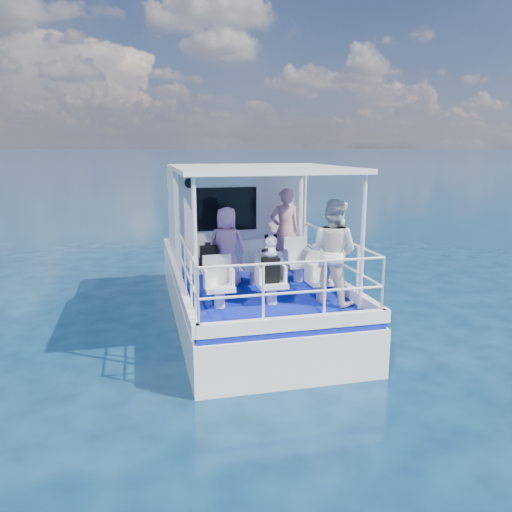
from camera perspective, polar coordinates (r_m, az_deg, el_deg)
The scene contains 20 objects.
ground at distance 9.88m, azimuth 0.07°, elevation -8.52°, with size 2000.00×2000.00×0.00m, color #071F39.
hull at distance 10.79m, azimuth -1.18°, elevation -6.68°, with size 3.00×7.00×1.60m, color white.
deck at distance 10.55m, azimuth -1.20°, elevation -2.31°, with size 2.90×6.90×0.10m, color #0A1491.
cabin at distance 11.58m, azimuth -2.59°, elevation 4.80°, with size 2.85×2.00×2.20m, color white.
canopy at distance 9.04m, azimuth 0.37°, elevation 9.96°, with size 3.00×3.20×0.08m, color white.
canopy_posts at distance 9.11m, azimuth 0.44°, elevation 2.76°, with size 2.77×2.97×2.20m.
railings at distance 8.93m, azimuth 0.93°, elevation -1.37°, with size 2.84×3.59×1.00m, color white, non-canonical shape.
seat_port_fwd at distance 9.57m, azimuth -5.46°, elevation -2.40°, with size 0.48×0.46×0.38m, color white.
seat_center_fwd at distance 9.73m, azimuth -0.21°, elevation -2.10°, with size 0.48×0.46×0.38m, color white.
seat_stbd_fwd at distance 9.97m, azimuth 4.84°, elevation -1.79°, with size 0.48×0.46×0.38m, color white.
seat_port_aft at distance 8.34m, azimuth -4.20°, elevation -4.61°, with size 0.48×0.46×0.38m, color white.
seat_center_aft at distance 8.52m, azimuth 1.80°, elevation -4.21°, with size 0.48×0.46×0.38m, color white.
seat_stbd_aft at distance 8.79m, azimuth 7.49°, elevation -3.79°, with size 0.48×0.46×0.38m, color white.
passenger_port_fwd at distance 9.51m, azimuth -3.36°, elevation 1.06°, with size 0.57×0.41×1.52m, color #F29CC3.
passenger_stbd_fwd at distance 10.56m, azimuth 3.31°, elevation 2.93°, with size 0.65×0.43×1.79m, color #C27D85.
passenger_stbd_aft at distance 8.50m, azimuth 8.77°, elevation 0.47°, with size 0.86×0.67×1.78m, color white.
backpack_port at distance 9.46m, azimuth -5.43°, elevation -0.09°, with size 0.32×0.18×0.42m, color black.
backpack_center at distance 8.37m, azimuth 1.66°, elevation -1.63°, with size 0.29×0.16×0.43m, color black.
compact_camera at distance 9.43m, azimuth -5.55°, elevation 1.36°, with size 0.11×0.06×0.06m, color black.
panda at distance 8.30m, azimuth 1.69°, elevation 1.15°, with size 0.26×0.21×0.39m, color white, non-canonical shape.
Camera 1 is at (-2.15, -8.98, 3.51)m, focal length 35.00 mm.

